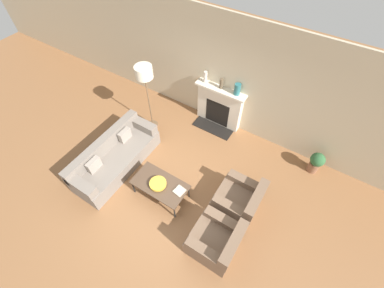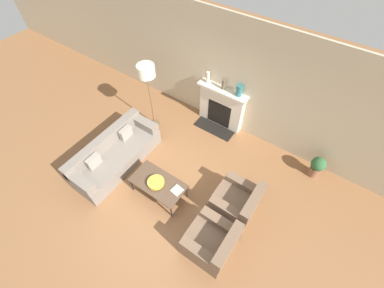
{
  "view_description": "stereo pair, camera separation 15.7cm",
  "coord_description": "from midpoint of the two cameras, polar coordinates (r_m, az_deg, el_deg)",
  "views": [
    {
      "loc": [
        1.97,
        -1.91,
        5.12
      ],
      "look_at": [
        -0.01,
        1.24,
        0.45
      ],
      "focal_mm": 24.0,
      "sensor_mm": 36.0,
      "label": 1
    },
    {
      "loc": [
        2.1,
        -1.82,
        5.12
      ],
      "look_at": [
        -0.01,
        1.24,
        0.45
      ],
      "focal_mm": 24.0,
      "sensor_mm": 36.0,
      "label": 2
    }
  ],
  "objects": [
    {
      "name": "mantel_vase_center_left",
      "position": [
        6.24,
        5.81,
        13.22
      ],
      "size": [
        0.09,
        0.09,
        0.26
      ],
      "color": "brown",
      "rests_on": "fireplace"
    },
    {
      "name": "armchair_far",
      "position": [
        5.43,
        9.62,
        -12.27
      ],
      "size": [
        0.86,
        0.85,
        0.81
      ],
      "rotation": [
        0.0,
        0.0,
        -1.57
      ],
      "color": "brown",
      "rests_on": "ground_plane"
    },
    {
      "name": "wall_back",
      "position": [
        6.22,
        6.9,
        14.88
      ],
      "size": [
        18.0,
        0.06,
        2.9
      ],
      "color": "#BCAD8E",
      "rests_on": "ground_plane"
    },
    {
      "name": "mantel_vase_center_right",
      "position": [
        6.1,
        9.3,
        11.91
      ],
      "size": [
        0.15,
        0.15,
        0.28
      ],
      "color": "#28666B",
      "rests_on": "fireplace"
    },
    {
      "name": "potted_plant",
      "position": [
        6.43,
        25.28,
        -3.62
      ],
      "size": [
        0.32,
        0.32,
        0.57
      ],
      "color": "brown",
      "rests_on": "ground_plane"
    },
    {
      "name": "fireplace",
      "position": [
        6.69,
        5.37,
        8.25
      ],
      "size": [
        1.31,
        0.59,
        1.16
      ],
      "color": "beige",
      "rests_on": "ground_plane"
    },
    {
      "name": "bowl",
      "position": [
        5.38,
        -8.42,
        -8.73
      ],
      "size": [
        0.35,
        0.35,
        0.08
      ],
      "color": "gold",
      "rests_on": "coffee_table"
    },
    {
      "name": "couch",
      "position": [
        6.22,
        -17.42,
        -2.86
      ],
      "size": [
        0.83,
        2.2,
        0.75
      ],
      "rotation": [
        0.0,
        0.0,
        1.57
      ],
      "color": "slate",
      "rests_on": "ground_plane"
    },
    {
      "name": "floor_lamp",
      "position": [
        6.02,
        -11.28,
        14.59
      ],
      "size": [
        0.4,
        0.4,
        1.84
      ],
      "color": "brown",
      "rests_on": "ground_plane"
    },
    {
      "name": "armchair_near",
      "position": [
        5.07,
        4.53,
        -20.7
      ],
      "size": [
        0.86,
        0.85,
        0.81
      ],
      "rotation": [
        0.0,
        0.0,
        -1.57
      ],
      "color": "brown",
      "rests_on": "ground_plane"
    },
    {
      "name": "coffee_table",
      "position": [
        5.45,
        -7.94,
        -8.95
      ],
      "size": [
        1.16,
        0.62,
        0.45
      ],
      "color": "#4C3828",
      "rests_on": "ground_plane"
    },
    {
      "name": "book",
      "position": [
        5.29,
        -3.68,
        -10.36
      ],
      "size": [
        0.23,
        0.23,
        0.02
      ],
      "rotation": [
        0.0,
        0.0,
        -0.13
      ],
      "color": "#B2A893",
      "rests_on": "coffee_table"
    },
    {
      "name": "ground_plane",
      "position": [
        5.81,
        -7.33,
        -11.0
      ],
      "size": [
        18.0,
        18.0,
        0.0
      ],
      "primitive_type": "plane",
      "color": "brown"
    },
    {
      "name": "mantel_vase_left",
      "position": [
        6.38,
        2.28,
        14.68
      ],
      "size": [
        0.09,
        0.09,
        0.29
      ],
      "color": "beige",
      "rests_on": "fireplace"
    }
  ]
}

